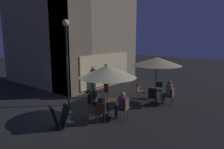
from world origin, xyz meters
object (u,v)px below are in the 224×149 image
Objects in this scene: patron_seated_0 at (95,99)px; patron_seated_1 at (103,106)px; cafe_chair_3 at (153,96)px; cafe_chair_5 at (158,88)px; cafe_table_0 at (108,104)px; cafe_chair_4 at (171,95)px; patron_standing_4 at (93,82)px; street_lamp_near_corner at (67,46)px; cafe_chair_1 at (101,111)px; menu_sandwich_board at (60,117)px; cafe_table_1 at (155,92)px; patron_seated_3 at (168,91)px; cafe_chair_6 at (140,90)px; patron_seated_2 at (122,104)px; cafe_chair_0 at (92,102)px; patio_umbrella_0 at (108,72)px; patio_umbrella_1 at (157,61)px; patron_standing_5 at (106,78)px.

patron_seated_1 is at bearing -39.18° from patron_seated_0.
cafe_chair_3 is 1.04× the size of cafe_chair_5.
cafe_chair_4 is at bearing -25.00° from cafe_table_0.
patron_standing_4 reaches higher than cafe_chair_4.
cafe_chair_1 is (-0.70, -2.83, -2.44)m from street_lamp_near_corner.
menu_sandwich_board reaches higher than cafe_table_1.
street_lamp_near_corner is 5.55m from patron_seated_3.
street_lamp_near_corner is 4.49m from cafe_chair_6.
patron_seated_3 is at bearing -36.07° from cafe_chair_1.
cafe_chair_5 is 3.70m from patron_standing_4.
patron_seated_0 reaches higher than cafe_chair_5.
cafe_table_0 is 3.18m from cafe_table_1.
patron_seated_2 is at bearing -87.28° from street_lamp_near_corner.
patron_seated_0 reaches higher than patron_seated_2.
cafe_chair_6 is 2.87m from patron_seated_2.
patron_seated_1 is (-0.41, -1.00, 0.11)m from cafe_chair_0.
cafe_table_1 is 3.48m from patio_umbrella_0.
menu_sandwich_board reaches higher than cafe_table_0.
patio_umbrella_1 is 2.08× the size of patron_seated_0.
patron_standing_5 reaches higher than patron_seated_3.
cafe_table_1 is (5.09, -1.42, 0.12)m from menu_sandwich_board.
menu_sandwich_board is at bearing -26.84° from cafe_chair_5.
patron_standing_4 is (2.31, 2.70, 0.25)m from patron_seated_1.
patron_seated_3 is 4.05m from patron_standing_5.
cafe_chair_0 is at bearing 102.11° from patio_umbrella_0.
patio_umbrella_1 is 1.86m from cafe_chair_4.
cafe_chair_1 is 4.12m from cafe_chair_4.
menu_sandwich_board is at bearing -99.68° from cafe_chair_0.
cafe_chair_4 is at bearing -81.06° from cafe_table_1.
patron_standing_5 is at bearing -62.57° from patron_standing_4.
cafe_table_0 is (1.99, -0.70, 0.11)m from menu_sandwich_board.
patron_seated_3 is at bearing -114.88° from patron_seated_2.
patron_standing_4 is (2.45, 2.75, 0.38)m from cafe_chair_1.
cafe_chair_6 reaches higher than cafe_table_1.
street_lamp_near_corner is 3.80m from cafe_chair_1.
cafe_chair_4 is 0.71× the size of patron_seated_2.
patron_standing_5 reaches higher than patron_seated_1.
patio_umbrella_1 reaches higher than patron_seated_1.
cafe_table_1 is 0.63× the size of patron_seated_3.
menu_sandwich_board is 5.28m from cafe_table_1.
cafe_chair_4 is (3.22, -1.50, -1.48)m from patio_umbrella_0.
patron_seated_2 is at bearing -78.38° from cafe_table_0.
patron_seated_2 is at bearing 171.99° from patron_standing_4.
menu_sandwich_board is 4.15m from patron_standing_4.
cafe_table_1 is 3.49m from patron_standing_4.
cafe_chair_5 is 0.52× the size of patron_standing_5.
street_lamp_near_corner is 5.75m from cafe_chair_4.
cafe_chair_5 is 0.52× the size of patron_standing_4.
cafe_chair_0 is 0.76× the size of patron_seated_2.
cafe_chair_5 is 4.19m from patron_seated_0.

